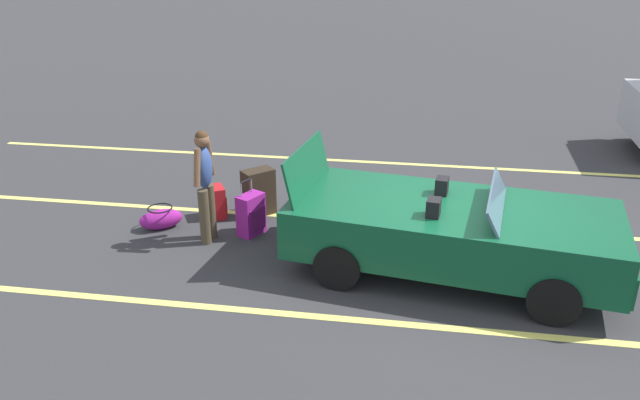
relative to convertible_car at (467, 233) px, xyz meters
name	(u,v)px	position (x,y,z in m)	size (l,w,h in m)	color
ground_plane	(448,271)	(-0.20, 0.03, -0.59)	(80.00, 80.00, 0.00)	#333335
lot_line_near	(451,329)	(-0.20, -1.28, -0.59)	(18.00, 0.12, 0.01)	#EAE066
lot_line_mid	(445,227)	(-0.20, 1.42, -0.59)	(18.00, 0.12, 0.01)	#EAE066
lot_line_far	(442,166)	(-0.20, 4.12, -0.59)	(18.00, 0.12, 0.01)	#EAE066
convertible_car	(467,233)	(0.00, 0.00, 0.00)	(4.36, 2.37, 1.54)	#0F4C2D
suitcase_large_black	(258,192)	(-3.10, 1.44, -0.22)	(0.54, 0.53, 0.74)	#2D2319
suitcase_medium_bright	(251,215)	(-3.03, 0.73, -0.28)	(0.39, 0.47, 0.84)	#991E8C
suitcase_small_carryon	(218,202)	(-3.70, 1.24, -0.34)	(0.34, 0.39, 0.50)	red
duffel_bag	(161,219)	(-4.42, 0.69, -0.43)	(0.70, 0.59, 0.34)	#991E8C
traveler_person	(205,180)	(-3.59, 0.43, 0.34)	(0.25, 0.61, 1.65)	#4C3F2D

